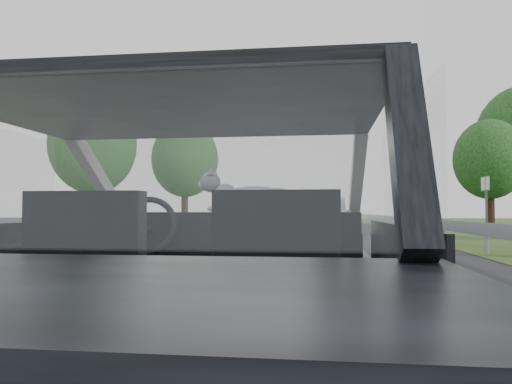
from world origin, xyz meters
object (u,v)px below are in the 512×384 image
(other_car, at_px, (326,214))
(highway_sign, at_px, (486,207))
(cat, at_px, (254,197))
(subject_car, at_px, (201,269))

(other_car, relative_size, highway_sign, 2.23)
(highway_sign, bearing_deg, cat, -113.78)
(cat, relative_size, other_car, 0.12)
(cat, distance_m, highway_sign, 17.46)
(cat, bearing_deg, subject_car, -100.51)
(cat, relative_size, highway_sign, 0.27)
(cat, bearing_deg, highway_sign, 72.03)
(cat, xyz_separation_m, other_car, (0.61, 21.09, -0.25))
(subject_car, bearing_deg, highway_sign, 68.76)
(highway_sign, bearing_deg, subject_car, -113.50)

